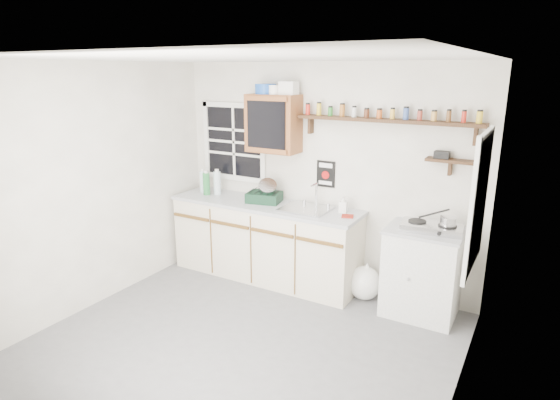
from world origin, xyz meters
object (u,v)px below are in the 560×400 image
Objects in this scene: right_cabinet at (422,272)px; upper_cabinet at (273,124)px; hotplate at (432,227)px; main_cabinet at (265,240)px; dish_rack at (265,194)px; spice_shelf at (385,119)px.

upper_cabinet is at bearing 176.24° from right_cabinet.
right_cabinet is 0.50m from hotplate.
dish_rack is at bearing 111.81° from main_cabinet.
upper_cabinet is 1.50× the size of dish_rack.
right_cabinet is 1.52× the size of hotplate.
spice_shelf is 1.62m from dish_rack.
dish_rack is (-0.02, 0.04, 0.55)m from main_cabinet.
dish_rack is at bearing -117.66° from upper_cabinet.
dish_rack is at bearing 172.32° from hotplate.
spice_shelf is (1.27, 0.07, 0.11)m from upper_cabinet.
hotplate is (1.89, 0.01, 0.49)m from main_cabinet.
upper_cabinet is 0.82m from dish_rack.
main_cabinet is 5.32× the size of dish_rack.
dish_rack is at bearing 179.44° from right_cabinet.
spice_shelf is 4.40× the size of dish_rack.
dish_rack reaches higher than main_cabinet.
main_cabinet is 1.37m from upper_cabinet.
spice_shelf is 1.17m from hotplate.
main_cabinet is at bearing -170.73° from spice_shelf.
spice_shelf is at bearing 154.07° from hotplate.
dish_rack is (-0.05, -0.10, -0.81)m from upper_cabinet.
right_cabinet is at bearing -13.06° from dish_rack.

